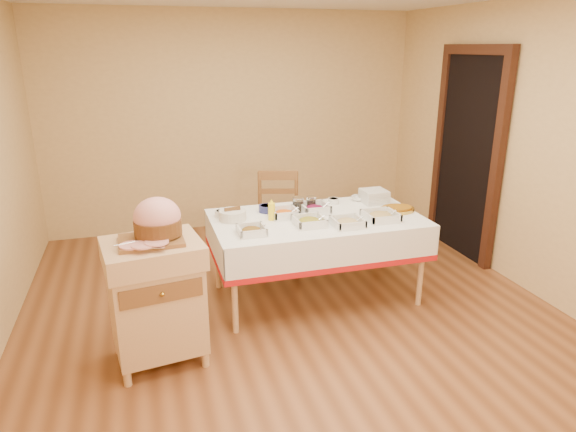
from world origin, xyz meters
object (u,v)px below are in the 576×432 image
object	(u,v)px
mustard_bottle	(272,211)
dining_chair	(278,220)
plate_stack	(374,196)
dining_table	(316,234)
preserve_jar_left	(298,205)
bread_basket	(233,215)
brass_platter	(397,209)
preserve_jar_right	(311,203)
butcher_cart	(156,295)
ham_on_board	(157,222)

from	to	relation	value
mustard_bottle	dining_chair	bearing A→B (deg)	70.45
mustard_bottle	plate_stack	distance (m)	1.09
dining_table	dining_chair	size ratio (longest dim) A/B	1.86
preserve_jar_left	bread_basket	xyz separation A→B (m)	(-0.61, -0.07, -0.02)
plate_stack	preserve_jar_left	bearing A→B (deg)	-176.02
dining_chair	preserve_jar_left	distance (m)	0.64
brass_platter	preserve_jar_right	bearing A→B (deg)	157.90
preserve_jar_left	brass_platter	xyz separation A→B (m)	(0.85, -0.25, -0.04)
plate_stack	brass_platter	xyz separation A→B (m)	(0.08, -0.31, -0.04)
butcher_cart	preserve_jar_left	bearing A→B (deg)	32.65
preserve_jar_left	brass_platter	size ratio (longest dim) A/B	0.40
ham_on_board	mustard_bottle	world-z (taller)	ham_on_board
dining_table	brass_platter	world-z (taller)	brass_platter
preserve_jar_right	plate_stack	size ratio (longest dim) A/B	0.52
ham_on_board	dining_chair	bearing A→B (deg)	47.90
butcher_cart	mustard_bottle	xyz separation A→B (m)	(1.02, 0.68, 0.32)
dining_chair	ham_on_board	bearing A→B (deg)	-132.10
plate_stack	butcher_cart	bearing A→B (deg)	-156.82
dining_chair	ham_on_board	distance (m)	1.91
butcher_cart	preserve_jar_left	world-z (taller)	butcher_cart
preserve_jar_right	mustard_bottle	size ratio (longest dim) A/B	0.64
dining_chair	preserve_jar_left	bearing A→B (deg)	-86.51
dining_table	dining_chair	xyz separation A→B (m)	(-0.14, 0.76, -0.09)
preserve_jar_left	mustard_bottle	distance (m)	0.33
dining_chair	plate_stack	distance (m)	1.00
preserve_jar_right	mustard_bottle	bearing A→B (deg)	-154.83
bread_basket	plate_stack	world-z (taller)	plate_stack
dining_chair	ham_on_board	xyz separation A→B (m)	(-1.23, -1.36, 0.54)
preserve_jar_left	mustard_bottle	size ratio (longest dim) A/B	0.72
dining_table	preserve_jar_left	size ratio (longest dim) A/B	13.65
bread_basket	preserve_jar_right	bearing A→B (deg)	8.12
bread_basket	butcher_cart	bearing A→B (deg)	-132.14
butcher_cart	plate_stack	world-z (taller)	butcher_cart
dining_chair	bread_basket	distance (m)	0.90
dining_chair	preserve_jar_left	size ratio (longest dim) A/B	7.33
ham_on_board	bread_basket	size ratio (longest dim) A/B	1.92
dining_chair	bread_basket	world-z (taller)	dining_chair
dining_chair	mustard_bottle	xyz separation A→B (m)	(-0.25, -0.72, 0.34)
butcher_cart	brass_platter	distance (m)	2.25
brass_platter	ham_on_board	bearing A→B (deg)	-165.44
mustard_bottle	plate_stack	bearing A→B (deg)	11.43
preserve_jar_left	bread_basket	size ratio (longest dim) A/B	0.57
dining_table	ham_on_board	distance (m)	1.56
preserve_jar_left	preserve_jar_right	world-z (taller)	preserve_jar_left
butcher_cart	preserve_jar_right	bearing A→B (deg)	31.26
plate_stack	dining_table	bearing A→B (deg)	-159.00
ham_on_board	mustard_bottle	xyz separation A→B (m)	(0.97, 0.64, -0.20)
dining_table	plate_stack	world-z (taller)	plate_stack
brass_platter	plate_stack	bearing A→B (deg)	104.52
dining_chair	ham_on_board	world-z (taller)	ham_on_board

